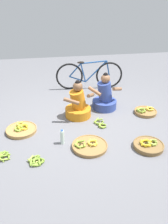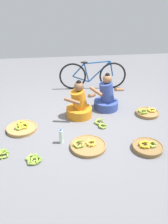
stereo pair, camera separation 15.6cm
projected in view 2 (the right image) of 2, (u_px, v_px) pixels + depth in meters
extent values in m
plane|color=slate|center=(83.00, 123.00, 4.50)|extent=(10.00, 10.00, 0.00)
cylinder|color=orange|center=(79.00, 112.00, 4.71)|extent=(0.52, 0.52, 0.18)
cylinder|color=orange|center=(79.00, 99.00, 4.58)|extent=(0.44, 0.41, 0.43)
sphere|color=brown|center=(79.00, 86.00, 4.45)|extent=(0.19, 0.19, 0.19)
sphere|color=black|center=(79.00, 83.00, 4.42)|extent=(0.10, 0.10, 0.10)
cylinder|color=brown|center=(72.00, 101.00, 4.34)|extent=(0.32, 0.13, 0.16)
cylinder|color=brown|center=(92.00, 95.00, 4.57)|extent=(0.21, 0.30, 0.16)
cylinder|color=#334793|center=(106.00, 105.00, 5.01)|extent=(0.52, 0.52, 0.18)
cylinder|color=#334793|center=(107.00, 92.00, 4.87)|extent=(0.38, 0.33, 0.45)
sphere|color=#8C6042|center=(107.00, 79.00, 4.73)|extent=(0.19, 0.19, 0.19)
sphere|color=black|center=(107.00, 75.00, 4.69)|extent=(0.10, 0.10, 0.10)
cylinder|color=#8C6042|center=(96.00, 91.00, 4.69)|extent=(0.26, 0.27, 0.16)
cylinder|color=#8C6042|center=(119.00, 90.00, 4.78)|extent=(0.28, 0.26, 0.16)
torus|color=black|center=(73.00, 76.00, 5.86)|extent=(0.69, 0.09, 0.68)
torus|color=black|center=(113.00, 76.00, 5.92)|extent=(0.69, 0.09, 0.68)
cylinder|color=#1E4C8C|center=(99.00, 72.00, 5.85)|extent=(0.55, 0.07, 0.55)
cylinder|color=#1E4C8C|center=(86.00, 73.00, 5.84)|extent=(0.15, 0.04, 0.49)
cylinder|color=#1E4C8C|center=(97.00, 62.00, 5.73)|extent=(0.65, 0.08, 0.08)
cylinder|color=#1E4C8C|center=(81.00, 79.00, 5.91)|extent=(0.42, 0.06, 0.18)
cylinder|color=#1E4C8C|center=(78.00, 70.00, 5.80)|extent=(0.32, 0.05, 0.35)
cylinder|color=#1E4C8C|center=(111.00, 68.00, 5.83)|extent=(0.11, 0.04, 0.38)
ellipsoid|color=black|center=(84.00, 62.00, 5.71)|extent=(0.18, 0.08, 0.05)
cylinder|color=#A87F47|center=(22.00, 129.00, 4.26)|extent=(0.54, 0.54, 0.06)
torus|color=#A87F47|center=(22.00, 127.00, 4.25)|extent=(0.56, 0.56, 0.02)
ellipsoid|color=gold|center=(27.00, 125.00, 4.26)|extent=(0.06, 0.15, 0.09)
ellipsoid|color=gold|center=(26.00, 124.00, 4.30)|extent=(0.14, 0.11, 0.07)
ellipsoid|color=gold|center=(23.00, 124.00, 4.30)|extent=(0.15, 0.04, 0.07)
ellipsoid|color=gold|center=(20.00, 125.00, 4.27)|extent=(0.11, 0.14, 0.07)
ellipsoid|color=gold|center=(20.00, 127.00, 4.21)|extent=(0.11, 0.14, 0.06)
ellipsoid|color=gold|center=(23.00, 128.00, 4.19)|extent=(0.15, 0.04, 0.06)
ellipsoid|color=gold|center=(24.00, 127.00, 4.20)|extent=(0.15, 0.09, 0.07)
sphere|color=#382D19|center=(23.00, 126.00, 4.25)|extent=(0.03, 0.03, 0.03)
ellipsoid|color=yellow|center=(24.00, 123.00, 4.33)|extent=(0.06, 0.13, 0.06)
ellipsoid|color=yellow|center=(21.00, 122.00, 4.38)|extent=(0.13, 0.05, 0.06)
ellipsoid|color=yellow|center=(18.00, 123.00, 4.33)|extent=(0.05, 0.13, 0.08)
ellipsoid|color=yellow|center=(21.00, 124.00, 4.28)|extent=(0.13, 0.05, 0.08)
sphere|color=#382D19|center=(21.00, 123.00, 4.33)|extent=(0.03, 0.03, 0.03)
ellipsoid|color=#8CAD38|center=(22.00, 127.00, 4.22)|extent=(0.06, 0.13, 0.05)
ellipsoid|color=#8CAD38|center=(21.00, 126.00, 4.25)|extent=(0.12, 0.10, 0.06)
ellipsoid|color=#8CAD38|center=(19.00, 125.00, 4.25)|extent=(0.13, 0.07, 0.08)
ellipsoid|color=#8CAD38|center=(16.00, 127.00, 4.19)|extent=(0.04, 0.13, 0.08)
ellipsoid|color=#8CAD38|center=(17.00, 129.00, 4.16)|extent=(0.13, 0.10, 0.06)
ellipsoid|color=#8CAD38|center=(20.00, 129.00, 4.17)|extent=(0.13, 0.08, 0.05)
sphere|color=#382D19|center=(19.00, 127.00, 4.21)|extent=(0.03, 0.03, 0.03)
cylinder|color=olive|center=(88.00, 146.00, 3.79)|extent=(0.58, 0.58, 0.05)
torus|color=olive|center=(88.00, 145.00, 3.78)|extent=(0.59, 0.59, 0.02)
ellipsoid|color=yellow|center=(95.00, 143.00, 3.80)|extent=(0.03, 0.14, 0.05)
ellipsoid|color=yellow|center=(92.00, 141.00, 3.84)|extent=(0.14, 0.08, 0.07)
ellipsoid|color=yellow|center=(90.00, 141.00, 3.84)|extent=(0.14, 0.04, 0.07)
ellipsoid|color=yellow|center=(88.00, 142.00, 3.81)|extent=(0.10, 0.13, 0.08)
ellipsoid|color=yellow|center=(88.00, 144.00, 3.77)|extent=(0.06, 0.14, 0.06)
ellipsoid|color=yellow|center=(91.00, 145.00, 3.73)|extent=(0.14, 0.05, 0.07)
ellipsoid|color=yellow|center=(94.00, 145.00, 3.74)|extent=(0.13, 0.10, 0.07)
sphere|color=#382D19|center=(91.00, 143.00, 3.79)|extent=(0.03, 0.03, 0.03)
ellipsoid|color=#8CAD38|center=(83.00, 144.00, 3.75)|extent=(0.07, 0.16, 0.07)
ellipsoid|color=#8CAD38|center=(80.00, 141.00, 3.82)|extent=(0.15, 0.09, 0.09)
ellipsoid|color=#8CAD38|center=(75.00, 143.00, 3.79)|extent=(0.11, 0.15, 0.06)
ellipsoid|color=#8CAD38|center=(76.00, 146.00, 3.72)|extent=(0.12, 0.14, 0.06)
ellipsoid|color=#8CAD38|center=(80.00, 146.00, 3.71)|extent=(0.16, 0.06, 0.06)
sphere|color=#382D19|center=(79.00, 144.00, 3.76)|extent=(0.03, 0.03, 0.03)
cylinder|color=brown|center=(147.00, 148.00, 3.75)|extent=(0.48, 0.48, 0.07)
torus|color=brown|center=(148.00, 146.00, 3.73)|extent=(0.50, 0.50, 0.02)
ellipsoid|color=#9EB747|center=(155.00, 143.00, 3.74)|extent=(0.05, 0.13, 0.08)
ellipsoid|color=#9EB747|center=(153.00, 142.00, 3.77)|extent=(0.12, 0.11, 0.08)
ellipsoid|color=#9EB747|center=(149.00, 143.00, 3.78)|extent=(0.13, 0.08, 0.05)
ellipsoid|color=#9EB747|center=(148.00, 144.00, 3.74)|extent=(0.07, 0.13, 0.06)
ellipsoid|color=#9EB747|center=(150.00, 146.00, 3.70)|extent=(0.10, 0.12, 0.05)
ellipsoid|color=#9EB747|center=(152.00, 146.00, 3.68)|extent=(0.13, 0.06, 0.07)
ellipsoid|color=#9EB747|center=(154.00, 146.00, 3.69)|extent=(0.13, 0.09, 0.06)
sphere|color=#382D19|center=(152.00, 144.00, 3.73)|extent=(0.03, 0.03, 0.03)
ellipsoid|color=gold|center=(148.00, 144.00, 3.74)|extent=(0.07, 0.16, 0.07)
ellipsoid|color=gold|center=(147.00, 142.00, 3.77)|extent=(0.13, 0.14, 0.08)
ellipsoid|color=gold|center=(143.00, 142.00, 3.78)|extent=(0.16, 0.05, 0.07)
ellipsoid|color=gold|center=(140.00, 144.00, 3.73)|extent=(0.07, 0.16, 0.06)
ellipsoid|color=gold|center=(142.00, 146.00, 3.69)|extent=(0.11, 0.15, 0.07)
ellipsoid|color=gold|center=(146.00, 147.00, 3.66)|extent=(0.16, 0.06, 0.06)
ellipsoid|color=gold|center=(148.00, 146.00, 3.67)|extent=(0.15, 0.10, 0.07)
sphere|color=#382D19|center=(145.00, 144.00, 3.72)|extent=(0.03, 0.03, 0.03)
cylinder|color=olive|center=(147.00, 113.00, 4.78)|extent=(0.45, 0.45, 0.06)
torus|color=olive|center=(147.00, 112.00, 4.77)|extent=(0.46, 0.46, 0.02)
ellipsoid|color=yellow|center=(154.00, 109.00, 4.81)|extent=(0.06, 0.13, 0.08)
ellipsoid|color=yellow|center=(151.00, 109.00, 4.85)|extent=(0.13, 0.07, 0.06)
ellipsoid|color=yellow|center=(149.00, 109.00, 4.81)|extent=(0.10, 0.13, 0.08)
ellipsoid|color=yellow|center=(150.00, 111.00, 4.77)|extent=(0.10, 0.13, 0.07)
ellipsoid|color=yellow|center=(154.00, 111.00, 4.75)|extent=(0.13, 0.08, 0.07)
sphere|color=#382D19|center=(152.00, 110.00, 4.80)|extent=(0.03, 0.03, 0.03)
ellipsoid|color=#8CAD38|center=(146.00, 112.00, 4.74)|extent=(0.06, 0.16, 0.06)
ellipsoid|color=#8CAD38|center=(144.00, 110.00, 4.79)|extent=(0.15, 0.12, 0.07)
ellipsoid|color=#8CAD38|center=(141.00, 110.00, 4.79)|extent=(0.16, 0.08, 0.06)
ellipsoid|color=#8CAD38|center=(140.00, 111.00, 4.73)|extent=(0.05, 0.16, 0.08)
ellipsoid|color=#8CAD38|center=(142.00, 112.00, 4.68)|extent=(0.14, 0.13, 0.09)
ellipsoid|color=#8CAD38|center=(145.00, 113.00, 4.68)|extent=(0.16, 0.08, 0.08)
sphere|color=#382D19|center=(143.00, 111.00, 4.74)|extent=(0.03, 0.03, 0.03)
ellipsoid|color=olive|center=(40.00, 160.00, 3.49)|extent=(0.06, 0.15, 0.07)
ellipsoid|color=olive|center=(39.00, 158.00, 3.53)|extent=(0.12, 0.13, 0.07)
ellipsoid|color=olive|center=(34.00, 157.00, 3.54)|extent=(0.15, 0.09, 0.09)
ellipsoid|color=olive|center=(32.00, 159.00, 3.51)|extent=(0.09, 0.15, 0.07)
ellipsoid|color=olive|center=(32.00, 161.00, 3.47)|extent=(0.07, 0.15, 0.07)
ellipsoid|color=olive|center=(34.00, 163.00, 3.44)|extent=(0.15, 0.08, 0.06)
ellipsoid|color=olive|center=(39.00, 161.00, 3.46)|extent=(0.12, 0.14, 0.06)
sphere|color=#382D19|center=(36.00, 160.00, 3.49)|extent=(0.03, 0.03, 0.03)
ellipsoid|color=#9EB747|center=(37.00, 158.00, 3.54)|extent=(0.05, 0.16, 0.06)
ellipsoid|color=#9EB747|center=(33.00, 155.00, 3.58)|extent=(0.15, 0.05, 0.08)
ellipsoid|color=#9EB747|center=(29.00, 157.00, 3.55)|extent=(0.11, 0.14, 0.06)
ellipsoid|color=#9EB747|center=(28.00, 160.00, 3.48)|extent=(0.12, 0.14, 0.07)
ellipsoid|color=#9EB747|center=(34.00, 161.00, 3.47)|extent=(0.15, 0.09, 0.05)
sphere|color=#382D19|center=(32.00, 158.00, 3.52)|extent=(0.03, 0.03, 0.03)
ellipsoid|color=olive|center=(37.00, 161.00, 3.47)|extent=(0.04, 0.14, 0.08)
ellipsoid|color=olive|center=(33.00, 158.00, 3.52)|extent=(0.14, 0.04, 0.07)
ellipsoid|color=olive|center=(29.00, 161.00, 3.46)|extent=(0.05, 0.14, 0.09)
ellipsoid|color=olive|center=(33.00, 164.00, 3.41)|extent=(0.14, 0.04, 0.07)
sphere|color=#382D19|center=(33.00, 161.00, 3.46)|extent=(0.03, 0.03, 0.03)
ellipsoid|color=olive|center=(6.00, 152.00, 3.67)|extent=(0.04, 0.12, 0.05)
ellipsoid|color=olive|center=(4.00, 150.00, 3.70)|extent=(0.12, 0.06, 0.05)
ellipsoid|color=olive|center=(2.00, 151.00, 3.69)|extent=(0.12, 0.09, 0.06)
ellipsoid|color=olive|center=(0.00, 152.00, 3.66)|extent=(0.04, 0.12, 0.07)
ellipsoid|color=olive|center=(0.00, 154.00, 3.62)|extent=(0.11, 0.10, 0.06)
ellipsoid|color=olive|center=(4.00, 153.00, 3.62)|extent=(0.11, 0.09, 0.07)
sphere|color=#382D19|center=(3.00, 152.00, 3.66)|extent=(0.03, 0.03, 0.03)
ellipsoid|color=#8CAD38|center=(8.00, 154.00, 3.61)|extent=(0.05, 0.16, 0.06)
ellipsoid|color=#8CAD38|center=(6.00, 152.00, 3.65)|extent=(0.14, 0.12, 0.08)
ellipsoid|color=#8CAD38|center=(0.00, 153.00, 3.64)|extent=(0.13, 0.13, 0.05)
ellipsoid|color=#8CAD38|center=(4.00, 157.00, 3.54)|extent=(0.16, 0.09, 0.07)
sphere|color=#382D19|center=(3.00, 155.00, 3.60)|extent=(0.03, 0.03, 0.03)
ellipsoid|color=#8CAD38|center=(105.00, 125.00, 4.36)|extent=(0.06, 0.13, 0.08)
ellipsoid|color=#8CAD38|center=(104.00, 125.00, 4.39)|extent=(0.12, 0.10, 0.06)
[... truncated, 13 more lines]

